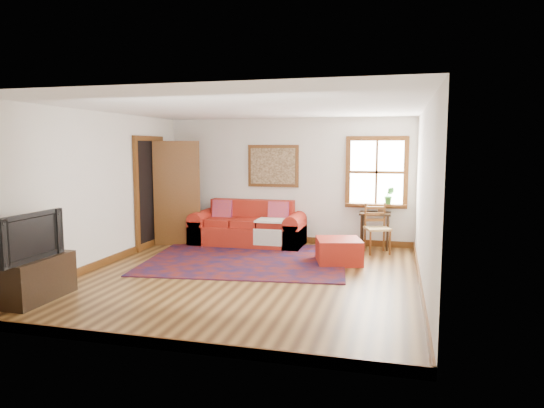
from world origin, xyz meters
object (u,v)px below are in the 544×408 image
(red_ottoman, at_px, (339,251))
(side_table, at_px, (375,219))
(media_cabinet, at_px, (36,279))
(ladder_back_chair, at_px, (377,226))
(red_leather_sofa, at_px, (249,230))

(red_ottoman, bearing_deg, side_table, 53.33)
(side_table, relative_size, media_cabinet, 0.70)
(ladder_back_chair, relative_size, media_cabinet, 0.90)
(red_leather_sofa, xyz_separation_m, red_ottoman, (1.93, -1.12, -0.08))
(red_leather_sofa, xyz_separation_m, side_table, (2.45, 0.21, 0.29))
(red_ottoman, xyz_separation_m, media_cabinet, (-3.48, -2.94, 0.07))
(media_cabinet, bearing_deg, red_ottoman, 40.11)
(red_ottoman, xyz_separation_m, ladder_back_chair, (0.57, 0.99, 0.28))
(side_table, distance_m, ladder_back_chair, 0.36)
(side_table, relative_size, ladder_back_chair, 0.77)
(ladder_back_chair, xyz_separation_m, media_cabinet, (-4.06, -3.93, -0.21))
(side_table, xyz_separation_m, ladder_back_chair, (0.05, -0.34, -0.09))
(red_ottoman, distance_m, side_table, 1.48)
(red_leather_sofa, bearing_deg, media_cabinet, -111.01)
(red_leather_sofa, distance_m, side_table, 2.48)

